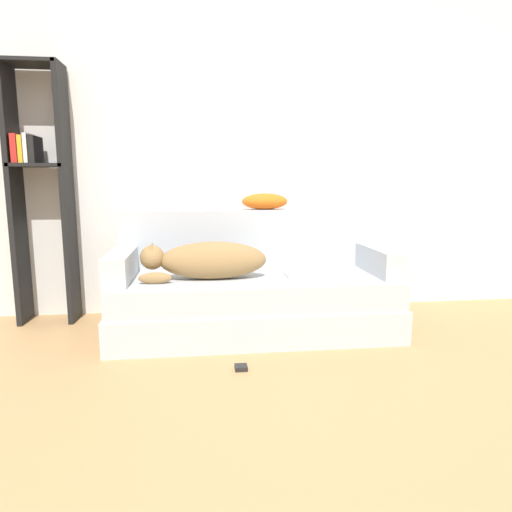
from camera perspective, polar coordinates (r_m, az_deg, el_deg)
ground_plane at (r=1.69m, az=8.84°, el=-27.91°), size 20.00×20.00×0.00m
wall_back at (r=3.65m, az=-0.97°, el=14.52°), size 7.48×0.06×2.70m
couch at (r=3.12m, az=-0.22°, el=-6.07°), size 1.89×0.80×0.39m
couch_backrest at (r=3.36m, az=-0.91°, el=2.22°), size 1.85×0.15×0.42m
couch_arm_left at (r=3.07m, az=-16.53°, el=-1.18°), size 0.15×0.61×0.18m
couch_arm_right at (r=3.27m, az=15.08°, el=-0.49°), size 0.15×0.61×0.18m
dog at (r=2.96m, az=-6.21°, el=-0.55°), size 0.81×0.24×0.24m
laptop at (r=3.07m, az=6.47°, el=-2.36°), size 0.30×0.23×0.02m
throw_pillow at (r=3.35m, az=1.10°, el=6.83°), size 0.34×0.17×0.12m
bookshelf at (r=3.60m, az=-25.45°, el=8.26°), size 0.39×0.26×1.82m
power_adapter at (r=2.57m, az=-1.88°, el=-13.76°), size 0.07×0.07×0.02m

